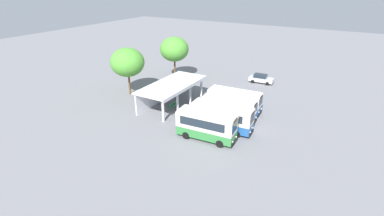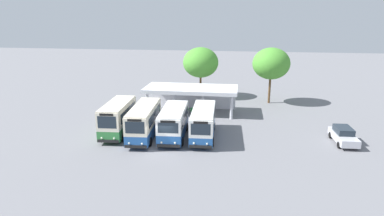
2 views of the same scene
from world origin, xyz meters
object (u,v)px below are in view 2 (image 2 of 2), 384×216
object	(u,v)px
parked_car_flank	(343,135)
waiting_chair_end_by_column	(176,110)
city_bus_second_in_row	(144,120)
city_bus_nearest_orange	(118,117)
waiting_chair_fourth_seat	(192,110)
waiting_chair_second_from_end	(182,110)
waiting_chair_middle_seat	(187,110)
city_bus_middle_cream	(174,122)
city_bus_fourth_amber	(203,122)

from	to	relation	value
parked_car_flank	waiting_chair_end_by_column	size ratio (longest dim) A/B	5.16
city_bus_second_in_row	waiting_chair_end_by_column	xyz separation A→B (m)	(1.68, 8.83, -1.33)
city_bus_nearest_orange	city_bus_second_in_row	size ratio (longest dim) A/B	0.90
waiting_chair_fourth_seat	waiting_chair_second_from_end	bearing A→B (deg)	176.96
city_bus_second_in_row	waiting_chair_middle_seat	world-z (taller)	city_bus_second_in_row
city_bus_nearest_orange	waiting_chair_fourth_seat	world-z (taller)	city_bus_nearest_orange
parked_car_flank	city_bus_middle_cream	bearing A→B (deg)	-176.72
waiting_chair_fourth_seat	waiting_chair_middle_seat	bearing A→B (deg)	175.01
waiting_chair_middle_seat	waiting_chair_end_by_column	bearing A→B (deg)	-176.53
waiting_chair_fourth_seat	city_bus_second_in_row	bearing A→B (deg)	-112.88
parked_car_flank	city_bus_fourth_amber	bearing A→B (deg)	-177.95
city_bus_nearest_orange	city_bus_second_in_row	distance (m)	3.10
waiting_chair_middle_seat	waiting_chair_fourth_seat	size ratio (longest dim) A/B	1.00
parked_car_flank	waiting_chair_middle_seat	world-z (taller)	parked_car_flank
city_bus_second_in_row	city_bus_fourth_amber	xyz separation A→B (m)	(6.10, 0.79, -0.11)
city_bus_nearest_orange	city_bus_fourth_amber	size ratio (longest dim) A/B	0.93
waiting_chair_second_from_end	waiting_chair_middle_seat	distance (m)	0.68
waiting_chair_end_by_column	waiting_chair_second_from_end	bearing A→B (deg)	7.98
waiting_chair_second_from_end	city_bus_fourth_amber	bearing A→B (deg)	-65.34
city_bus_fourth_amber	parked_car_flank	xyz separation A→B (m)	(14.06, 0.50, -0.91)
city_bus_second_in_row	waiting_chair_fourth_seat	xyz separation A→B (m)	(3.73, 8.85, -1.33)
city_bus_nearest_orange	waiting_chair_end_by_column	world-z (taller)	city_bus_nearest_orange
waiting_chair_second_from_end	waiting_chair_fourth_seat	xyz separation A→B (m)	(1.37, -0.07, 0.00)
waiting_chair_middle_seat	city_bus_fourth_amber	bearing A→B (deg)	-69.41
waiting_chair_end_by_column	waiting_chair_middle_seat	bearing A→B (deg)	3.47
city_bus_middle_cream	waiting_chair_fourth_seat	world-z (taller)	city_bus_middle_cream
parked_car_flank	waiting_chair_second_from_end	xyz separation A→B (m)	(-17.80, 7.63, -0.31)
city_bus_second_in_row	city_bus_middle_cream	world-z (taller)	city_bus_second_in_row
city_bus_second_in_row	city_bus_middle_cream	xyz separation A→B (m)	(3.05, 0.31, -0.10)
city_bus_nearest_orange	parked_car_flank	xyz separation A→B (m)	(23.22, 0.74, -1.07)
city_bus_second_in_row	city_bus_middle_cream	distance (m)	3.07
waiting_chair_fourth_seat	city_bus_nearest_orange	bearing A→B (deg)	-129.28
city_bus_middle_cream	city_bus_fourth_amber	xyz separation A→B (m)	(3.05, 0.48, -0.01)
city_bus_middle_cream	waiting_chair_second_from_end	bearing A→B (deg)	94.54
city_bus_second_in_row	city_bus_fourth_amber	size ratio (longest dim) A/B	1.03
waiting_chair_end_by_column	waiting_chair_middle_seat	size ratio (longest dim) A/B	1.00
city_bus_nearest_orange	waiting_chair_end_by_column	xyz separation A→B (m)	(4.73, 8.27, -1.38)
city_bus_middle_cream	waiting_chair_fourth_seat	xyz separation A→B (m)	(0.68, 8.54, -1.22)
waiting_chair_second_from_end	waiting_chair_end_by_column	bearing A→B (deg)	-172.02
waiting_chair_end_by_column	waiting_chair_fourth_seat	size ratio (longest dim) A/B	1.00
parked_car_flank	waiting_chair_end_by_column	bearing A→B (deg)	157.82
city_bus_nearest_orange	city_bus_fourth_amber	distance (m)	9.16
city_bus_second_in_row	city_bus_fourth_amber	world-z (taller)	city_bus_second_in_row
city_bus_nearest_orange	waiting_chair_second_from_end	world-z (taller)	city_bus_nearest_orange
city_bus_fourth_amber	waiting_chair_middle_seat	bearing A→B (deg)	110.59
waiting_chair_middle_seat	waiting_chair_fourth_seat	world-z (taller)	same
waiting_chair_second_from_end	waiting_chair_fourth_seat	size ratio (longest dim) A/B	1.00
city_bus_second_in_row	waiting_chair_fourth_seat	distance (m)	9.70
waiting_chair_second_from_end	parked_car_flank	bearing A→B (deg)	-23.21
city_bus_nearest_orange	parked_car_flank	size ratio (longest dim) A/B	1.62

